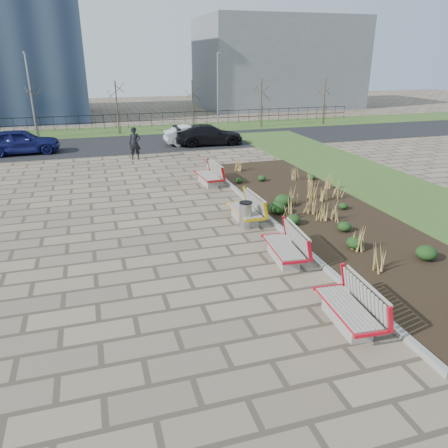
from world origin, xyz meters
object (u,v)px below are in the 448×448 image
object	(u,v)px
car_black	(209,135)
car_blue	(21,141)
pedestrian	(135,143)
bench_c	(245,209)
bench_d	(208,174)
litter_bin	(246,215)
lamp_east	(218,93)
bench_b	(283,245)
car_silver	(193,135)
lamp_west	(31,97)
bench_a	(348,306)

from	to	relation	value
car_black	car_blue	bearing A→B (deg)	90.26
pedestrian	bench_c	bearing A→B (deg)	-66.19
bench_d	litter_bin	distance (m)	5.90
car_black	lamp_east	distance (m)	6.70
bench_b	bench_d	distance (m)	8.79
car_silver	lamp_west	xyz separation A→B (m)	(-10.65, 5.32, 2.36)
pedestrian	car_silver	world-z (taller)	pedestrian
bench_a	lamp_west	world-z (taller)	lamp_west
bench_b	car_blue	distance (m)	21.15
pedestrian	lamp_east	size ratio (longest dim) A/B	0.32
car_black	lamp_east	world-z (taller)	lamp_east
pedestrian	car_blue	xyz separation A→B (m)	(-6.71, 3.55, -0.15)
car_black	lamp_west	bearing A→B (deg)	66.08
bench_c	car_black	world-z (taller)	car_black
bench_b	bench_c	size ratio (longest dim) A/B	1.00
litter_bin	car_blue	xyz separation A→B (m)	(-9.27, 16.03, 0.33)
car_silver	pedestrian	bearing A→B (deg)	128.52
bench_a	litter_bin	distance (m)	6.44
litter_bin	bench_d	bearing A→B (deg)	88.24
litter_bin	car_silver	size ratio (longest dim) A/B	0.24
lamp_west	pedestrian	bearing A→B (deg)	-54.75
bench_d	lamp_east	world-z (taller)	lamp_east
bench_b	bench_c	world-z (taller)	same
bench_a	bench_d	xyz separation A→B (m)	(0.00, 12.34, 0.00)
litter_bin	bench_a	bearing A→B (deg)	-88.39
bench_a	lamp_west	size ratio (longest dim) A/B	0.35
pedestrian	car_silver	distance (m)	5.64
bench_b	pedestrian	distance (m)	15.62
litter_bin	pedestrian	xyz separation A→B (m)	(-2.56, 12.48, 0.48)
bench_a	pedestrian	world-z (taller)	pedestrian
bench_c	car_silver	size ratio (longest dim) A/B	0.52
bench_c	car_blue	world-z (taller)	car_blue
bench_a	litter_bin	bearing A→B (deg)	95.55
bench_b	car_blue	size ratio (longest dim) A/B	0.46
lamp_west	lamp_east	world-z (taller)	same
bench_b	bench_c	distance (m)	3.50
bench_a	lamp_west	distance (m)	29.32
car_black	bench_c	bearing A→B (deg)	172.63
litter_bin	bench_b	bearing A→B (deg)	-86.41
bench_b	lamp_west	distance (m)	25.97
car_black	car_silver	bearing A→B (deg)	65.93
car_blue	bench_d	bearing A→B (deg)	-140.03
bench_b	car_silver	distance (m)	18.98
car_blue	car_black	bearing A→B (deg)	-95.42
litter_bin	lamp_east	bearing A→B (deg)	76.36
car_black	lamp_west	size ratio (longest dim) A/B	0.79
car_silver	car_blue	bearing A→B (deg)	89.55
bench_c	car_black	xyz separation A→B (m)	(2.63, 14.92, 0.21)
bench_a	bench_b	size ratio (longest dim) A/B	1.00
pedestrian	lamp_west	world-z (taller)	lamp_west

